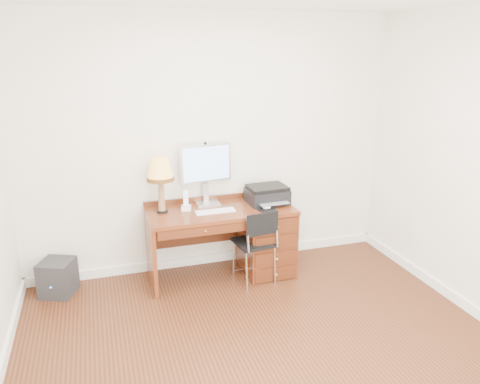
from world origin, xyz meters
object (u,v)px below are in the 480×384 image
object	(u,v)px
printer	(267,194)
chair	(256,239)
phone	(186,204)
equipment_box	(58,277)
monitor	(206,167)
desk	(250,236)
leg_lamp	(160,173)

from	to	relation	value
printer	chair	distance (m)	0.53
phone	chair	size ratio (longest dim) A/B	0.26
equipment_box	monitor	bearing A→B (deg)	27.67
desk	phone	world-z (taller)	phone
chair	printer	bearing A→B (deg)	46.59
leg_lamp	chair	bearing A→B (deg)	-21.62
printer	leg_lamp	distance (m)	1.16
chair	equipment_box	xyz separation A→B (m)	(-1.94, 0.36, -0.31)
leg_lamp	monitor	bearing A→B (deg)	15.85
desk	equipment_box	bearing A→B (deg)	177.20
monitor	phone	bearing A→B (deg)	-157.78
desk	printer	xyz separation A→B (m)	(0.21, 0.05, 0.43)
phone	equipment_box	world-z (taller)	phone
desk	leg_lamp	bearing A→B (deg)	174.70
phone	printer	bearing A→B (deg)	12.50
phone	equipment_box	bearing A→B (deg)	-166.59
equipment_box	printer	bearing A→B (deg)	21.74
desk	printer	bearing A→B (deg)	13.99
phone	chair	world-z (taller)	phone
desk	monitor	xyz separation A→B (m)	(-0.41, 0.23, 0.74)
chair	equipment_box	bearing A→B (deg)	162.20
leg_lamp	equipment_box	size ratio (longest dim) A/B	1.59
equipment_box	phone	bearing A→B (deg)	22.11
leg_lamp	phone	world-z (taller)	leg_lamp
leg_lamp	phone	bearing A→B (deg)	-1.41
desk	phone	distance (m)	0.78
equipment_box	leg_lamp	bearing A→B (deg)	22.25
monitor	equipment_box	bearing A→B (deg)	176.86
equipment_box	desk	bearing A→B (deg)	20.10
desk	monitor	size ratio (longest dim) A/B	2.36
chair	equipment_box	distance (m)	2.00
chair	desk	bearing A→B (deg)	77.75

